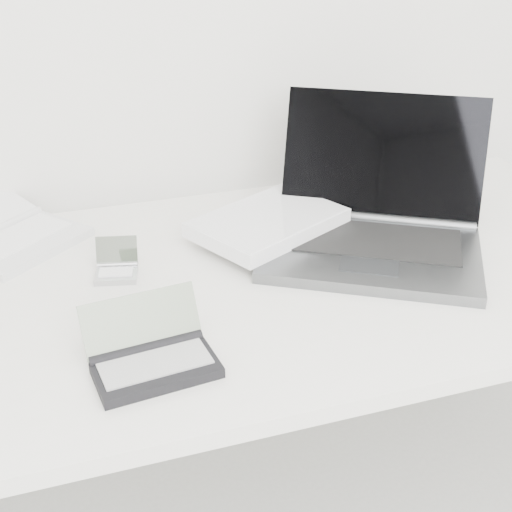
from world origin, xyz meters
name	(u,v)px	position (x,y,z in m)	size (l,w,h in m)	color
desk	(264,293)	(0.00, 1.55, 0.68)	(1.60, 0.80, 0.73)	white
laptop_large	(341,224)	(0.19, 1.61, 0.77)	(0.65, 0.55, 0.27)	#5A5C5F
netbook_open_white	(7,234)	(-0.46, 1.84, 0.75)	(0.38, 0.39, 0.06)	silver
pda_silver	(116,268)	(-0.27, 1.63, 0.74)	(0.10, 0.10, 0.06)	#B5B5BA
palmtop_charcoal	(152,357)	(-0.26, 1.32, 0.75)	(0.20, 0.16, 0.10)	black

